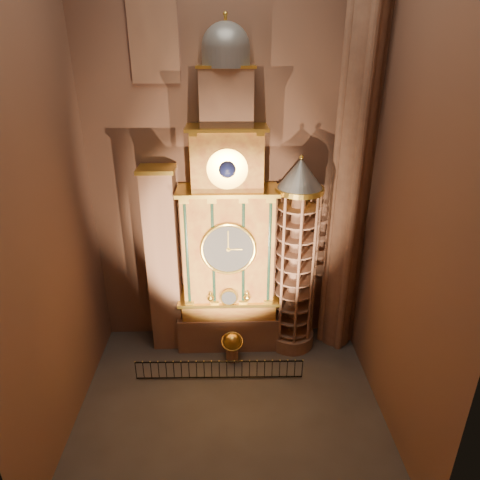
{
  "coord_description": "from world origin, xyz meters",
  "views": [
    {
      "loc": [
        0.01,
        -15.16,
        15.33
      ],
      "look_at": [
        0.55,
        3.0,
        7.22
      ],
      "focal_mm": 32.0,
      "sensor_mm": 36.0,
      "label": 1
    }
  ],
  "objects_px": {
    "portrait_tower": "(164,262)",
    "celestial_globe": "(232,344)",
    "iron_railing": "(219,370)",
    "stair_turret": "(295,260)",
    "astronomical_clock": "(228,234)"
  },
  "relations": [
    {
      "from": "portrait_tower",
      "to": "celestial_globe",
      "type": "distance_m",
      "value": 5.7
    },
    {
      "from": "iron_railing",
      "to": "stair_turret",
      "type": "bearing_deg",
      "value": 35.25
    },
    {
      "from": "iron_railing",
      "to": "astronomical_clock",
      "type": "bearing_deg",
      "value": 80.35
    },
    {
      "from": "portrait_tower",
      "to": "stair_turret",
      "type": "bearing_deg",
      "value": -2.33
    },
    {
      "from": "astronomical_clock",
      "to": "portrait_tower",
      "type": "distance_m",
      "value": 3.73
    },
    {
      "from": "astronomical_clock",
      "to": "celestial_globe",
      "type": "distance_m",
      "value": 5.9
    },
    {
      "from": "astronomical_clock",
      "to": "celestial_globe",
      "type": "bearing_deg",
      "value": -85.03
    },
    {
      "from": "stair_turret",
      "to": "astronomical_clock",
      "type": "bearing_deg",
      "value": 175.7
    },
    {
      "from": "portrait_tower",
      "to": "iron_railing",
      "type": "xyz_separation_m",
      "value": [
        2.87,
        -3.13,
        -4.58
      ]
    },
    {
      "from": "astronomical_clock",
      "to": "portrait_tower",
      "type": "height_order",
      "value": "astronomical_clock"
    },
    {
      "from": "astronomical_clock",
      "to": "stair_turret",
      "type": "xyz_separation_m",
      "value": [
        3.5,
        -0.26,
        -1.41
      ]
    },
    {
      "from": "portrait_tower",
      "to": "iron_railing",
      "type": "relative_size",
      "value": 1.22
    },
    {
      "from": "portrait_tower",
      "to": "celestial_globe",
      "type": "xyz_separation_m",
      "value": [
        3.54,
        -1.67,
        -4.14
      ]
    },
    {
      "from": "portrait_tower",
      "to": "stair_turret",
      "type": "distance_m",
      "value": 6.91
    },
    {
      "from": "stair_turret",
      "to": "iron_railing",
      "type": "relative_size",
      "value": 1.29
    }
  ]
}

